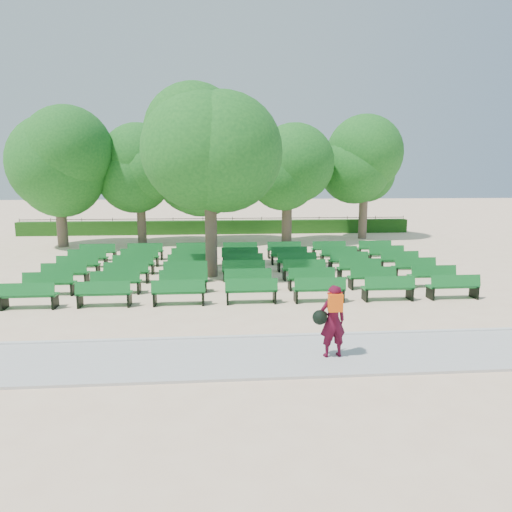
{
  "coord_description": "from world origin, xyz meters",
  "views": [
    {
      "loc": [
        0.08,
        -16.64,
        3.87
      ],
      "look_at": [
        1.36,
        -1.0,
        1.1
      ],
      "focal_mm": 32.0,
      "sensor_mm": 36.0,
      "label": 1
    }
  ],
  "objects": [
    {
      "name": "ground",
      "position": [
        0.0,
        0.0,
        0.0
      ],
      "size": [
        120.0,
        120.0,
        0.0
      ],
      "primitive_type": "plane",
      "color": "beige"
    },
    {
      "name": "paving",
      "position": [
        0.0,
        -7.4,
        0.03
      ],
      "size": [
        30.0,
        2.2,
        0.06
      ],
      "primitive_type": "cube",
      "color": "#B7B6B2",
      "rests_on": "ground"
    },
    {
      "name": "curb",
      "position": [
        0.0,
        -6.25,
        0.05
      ],
      "size": [
        30.0,
        0.12,
        0.1
      ],
      "primitive_type": "cube",
      "color": "silver",
      "rests_on": "ground"
    },
    {
      "name": "hedge",
      "position": [
        0.0,
        14.0,
        0.45
      ],
      "size": [
        26.0,
        0.7,
        0.9
      ],
      "primitive_type": "cube",
      "color": "#1B4A13",
      "rests_on": "ground"
    },
    {
      "name": "fence",
      "position": [
        0.0,
        14.4,
        0.0
      ],
      "size": [
        26.0,
        0.1,
        1.02
      ],
      "primitive_type": null,
      "color": "black",
      "rests_on": "ground"
    },
    {
      "name": "tree_line",
      "position": [
        0.0,
        10.0,
        0.0
      ],
      "size": [
        21.8,
        6.8,
        7.04
      ],
      "primitive_type": null,
      "color": "#1D661E",
      "rests_on": "ground"
    },
    {
      "name": "bench_array",
      "position": [
        1.01,
        0.74,
        0.08
      ],
      "size": [
        1.61,
        0.53,
        1.01
      ],
      "rotation": [
        0.0,
        0.0,
        -0.02
      ],
      "color": "#126825",
      "rests_on": "ground"
    },
    {
      "name": "tree_among",
      "position": [
        -0.23,
        0.85,
        4.61
      ],
      "size": [
        4.85,
        4.85,
        6.82
      ],
      "color": "brown",
      "rests_on": "ground"
    },
    {
      "name": "person",
      "position": [
        2.43,
        -7.57,
        0.87
      ],
      "size": [
        0.76,
        0.48,
        1.56
      ],
      "rotation": [
        0.0,
        0.0,
        3.29
      ],
      "color": "#44091C",
      "rests_on": "ground"
    }
  ]
}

